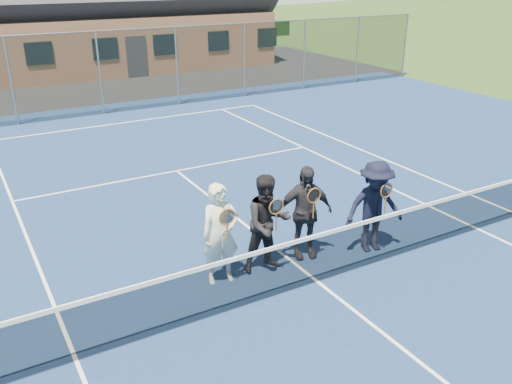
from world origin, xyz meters
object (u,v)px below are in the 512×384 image
(tennis_net, at_px, (319,256))
(player_a, at_px, (220,234))
(player_b, at_px, (268,224))
(player_d, at_px, (374,207))
(player_c, at_px, (304,212))

(tennis_net, xyz_separation_m, player_a, (-1.42, 0.88, 0.38))
(player_b, bearing_deg, player_d, -10.20)
(tennis_net, distance_m, player_d, 1.70)
(player_d, bearing_deg, tennis_net, -164.25)
(tennis_net, height_order, player_c, player_c)
(player_a, height_order, player_d, same)
(player_b, xyz_separation_m, player_c, (0.83, 0.07, 0.00))
(tennis_net, xyz_separation_m, player_b, (-0.51, 0.83, 0.38))
(player_a, bearing_deg, player_b, -3.24)
(player_a, relative_size, player_d, 1.00)
(player_c, xyz_separation_m, player_d, (1.28, -0.45, -0.00))
(tennis_net, height_order, player_d, player_d)
(player_b, bearing_deg, player_c, 5.06)
(player_d, bearing_deg, player_c, 160.50)
(tennis_net, relative_size, player_a, 6.49)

